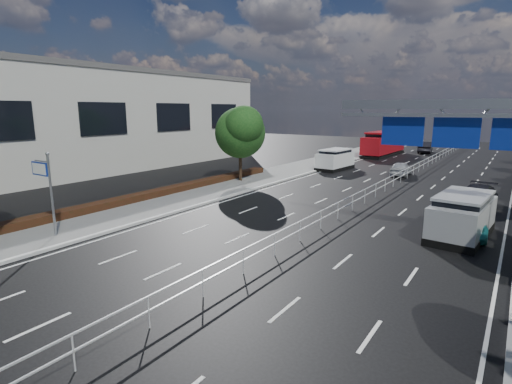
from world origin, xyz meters
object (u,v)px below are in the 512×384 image
Objects in this scene: white_minivan at (335,160)px; parked_car_teal at (463,222)px; silver_minivan at (462,216)px; parked_car_dark at (477,197)px; red_bus at (384,143)px; near_car_silver at (401,169)px; near_car_dark at (425,147)px; overhead_gantry at (474,127)px; toilet_sign at (45,180)px.

parked_car_teal is (14.37, -17.59, -0.40)m from white_minivan.
silver_minivan reaches higher than parked_car_dark.
near_car_silver is at bearing -66.27° from red_bus.
silver_minivan is at bearing -46.71° from white_minivan.
near_car_dark reaches higher than parked_car_teal.
parked_car_teal is (7.50, -17.56, 0.01)m from near_car_silver.
parked_car_teal is at bearing -65.59° from red_bus.
parked_car_teal is (-0.24, 1.95, -4.92)m from overhead_gantry.
toilet_sign is 20.52m from overhead_gantry.
white_minivan is at bearing 148.63° from parked_car_dark.
toilet_sign reaches higher than near_car_silver.
parked_car_teal is 1.00× the size of parked_car_dark.
red_bus is at bearing 111.73° from overhead_gantry.
near_car_dark reaches higher than parked_car_dark.
red_bus is (0.37, 16.19, 0.66)m from white_minivan.
near_car_silver is 0.72× the size of silver_minivan.
near_car_dark is (7.68, 52.58, -2.11)m from toilet_sign.
red_bus is 30.24m from parked_car_dark.
near_car_dark is at bearing 60.02° from red_bus.
silver_minivan is at bearing 33.44° from toilet_sign.
toilet_sign reaches higher than near_car_dark.
white_minivan reaches higher than parked_car_dark.
red_bus reaches higher than silver_minivan.
silver_minivan reaches higher than white_minivan.
toilet_sign is 1.09× the size of near_car_silver.
parked_car_dark is at bearing 99.31° from near_car_dark.
parked_car_dark is (14.37, -10.59, -0.37)m from white_minivan.
red_bus is at bearing 117.26° from silver_minivan.
overhead_gantry is at bearing -87.52° from parked_car_teal.
toilet_sign is 0.83× the size of white_minivan.
silver_minivan is (14.00, -34.26, -0.65)m from red_bus.
red_bus is (-14.24, 35.73, -3.86)m from overhead_gantry.
near_car_silver is (9.95, 29.56, -2.27)m from toilet_sign.
overhead_gantry is 24.81m from white_minivan.
near_car_dark is (-10.01, 42.53, -4.77)m from overhead_gantry.
near_car_silver is at bearing 111.64° from overhead_gantry.
parked_car_dark is at bearing -60.51° from red_bus.
near_car_silver is at bearing 117.62° from silver_minivan.
white_minivan is at bearing 124.70° from parked_car_teal.
red_bus reaches higher than white_minivan.
overhead_gantry is at bearing -75.72° from silver_minivan.
parked_car_teal reaches higher than near_car_silver.
overhead_gantry is 2.08× the size of parked_car_teal.
parked_car_dark is at bearing 121.21° from near_car_silver.
near_car_silver is 0.79× the size of near_car_dark.
parked_car_dark is (-0.24, 8.95, -4.89)m from overhead_gantry.
parked_car_dark is at bearing 47.43° from toilet_sign.
near_car_dark is at bearing 83.48° from white_minivan.
toilet_sign is at bearing -150.04° from parked_car_teal.
toilet_sign is 25.90m from parked_car_dark.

